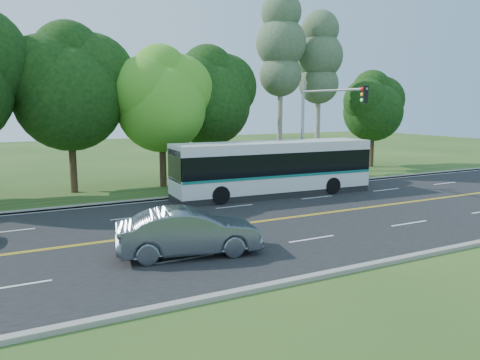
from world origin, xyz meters
name	(u,v)px	position (x,y,z in m)	size (l,w,h in m)	color
ground	(277,220)	(0.00, 0.00, 0.00)	(120.00, 120.00, 0.00)	#234818
road	(277,219)	(0.00, 0.00, 0.01)	(60.00, 14.00, 0.02)	black
curb_north	(215,194)	(0.00, 7.15, 0.07)	(60.00, 0.30, 0.15)	gray
curb_south	(387,262)	(0.00, -7.15, 0.07)	(60.00, 0.30, 0.15)	gray
grass_verge	(203,189)	(0.00, 9.00, 0.05)	(60.00, 4.00, 0.10)	#234818
lane_markings	(275,219)	(-0.09, 0.00, 0.02)	(57.60, 13.82, 0.00)	gold
tree_row	(107,84)	(-5.15, 12.13, 6.73)	(44.70, 9.10, 13.84)	#301C15
bougainvillea_hedge	(303,173)	(7.18, 8.15, 0.72)	(9.50, 2.25, 1.50)	#9F0D38
traffic_signal	(320,117)	(6.49, 5.40, 4.67)	(0.42, 6.10, 7.00)	gray
transit_bus	(273,169)	(3.06, 5.37, 1.62)	(12.49, 3.27, 3.24)	silver
sedan	(189,232)	(-5.69, -3.12, 0.87)	(1.80, 5.16, 1.70)	#565F68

